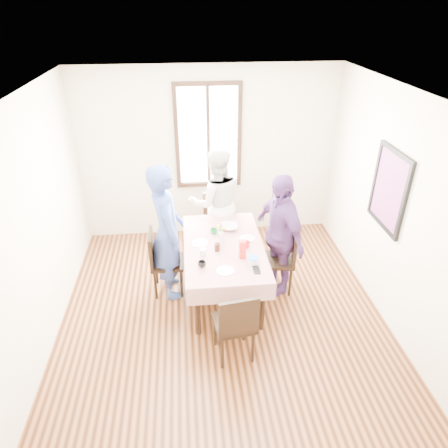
{
  "coord_description": "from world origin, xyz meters",
  "views": [
    {
      "loc": [
        -0.38,
        -3.76,
        3.51
      ],
      "look_at": [
        0.06,
        0.48,
        1.1
      ],
      "focal_mm": 32.33,
      "sensor_mm": 36.0,
      "label": 1
    }
  ],
  "objects_px": {
    "person_far": "(216,203)",
    "person_right": "(278,235)",
    "chair_left": "(167,262)",
    "chair_near": "(234,323)",
    "chair_far": "(216,225)",
    "dining_table": "(224,270)",
    "person_left": "(166,232)",
    "chair_right": "(278,260)"
  },
  "relations": [
    {
      "from": "dining_table",
      "to": "person_far",
      "type": "distance_m",
      "value": 1.15
    },
    {
      "from": "chair_far",
      "to": "chair_near",
      "type": "relative_size",
      "value": 1.0
    },
    {
      "from": "dining_table",
      "to": "chair_near",
      "type": "xyz_separation_m",
      "value": [
        0.0,
        -1.07,
        0.08
      ]
    },
    {
      "from": "chair_left",
      "to": "chair_far",
      "type": "relative_size",
      "value": 1.0
    },
    {
      "from": "dining_table",
      "to": "chair_left",
      "type": "height_order",
      "value": "chair_left"
    },
    {
      "from": "person_right",
      "to": "person_left",
      "type": "bearing_deg",
      "value": -114.0
    },
    {
      "from": "chair_far",
      "to": "person_left",
      "type": "height_order",
      "value": "person_left"
    },
    {
      "from": "person_left",
      "to": "chair_right",
      "type": "bearing_deg",
      "value": -105.85
    },
    {
      "from": "person_left",
      "to": "chair_left",
      "type": "bearing_deg",
      "value": 78.0
    },
    {
      "from": "person_left",
      "to": "dining_table",
      "type": "bearing_deg",
      "value": -113.58
    },
    {
      "from": "chair_right",
      "to": "chair_near",
      "type": "relative_size",
      "value": 1.0
    },
    {
      "from": "person_far",
      "to": "person_right",
      "type": "bearing_deg",
      "value": 121.04
    },
    {
      "from": "person_right",
      "to": "dining_table",
      "type": "bearing_deg",
      "value": -106.19
    },
    {
      "from": "chair_left",
      "to": "person_far",
      "type": "bearing_deg",
      "value": 140.88
    },
    {
      "from": "dining_table",
      "to": "chair_near",
      "type": "relative_size",
      "value": 1.71
    },
    {
      "from": "chair_left",
      "to": "person_far",
      "type": "relative_size",
      "value": 0.54
    },
    {
      "from": "person_far",
      "to": "person_right",
      "type": "height_order",
      "value": "person_far"
    },
    {
      "from": "chair_near",
      "to": "person_right",
      "type": "height_order",
      "value": "person_right"
    },
    {
      "from": "chair_near",
      "to": "person_left",
      "type": "distance_m",
      "value": 1.48
    },
    {
      "from": "dining_table",
      "to": "person_far",
      "type": "relative_size",
      "value": 0.92
    },
    {
      "from": "person_left",
      "to": "person_far",
      "type": "xyz_separation_m",
      "value": [
        0.71,
        0.9,
        -0.07
      ]
    },
    {
      "from": "chair_near",
      "to": "person_right",
      "type": "relative_size",
      "value": 0.54
    },
    {
      "from": "person_right",
      "to": "chair_right",
      "type": "bearing_deg",
      "value": 69.91
    },
    {
      "from": "chair_right",
      "to": "chair_far",
      "type": "xyz_separation_m",
      "value": [
        -0.73,
        1.02,
        0.0
      ]
    },
    {
      "from": "dining_table",
      "to": "chair_far",
      "type": "relative_size",
      "value": 1.71
    },
    {
      "from": "chair_right",
      "to": "person_far",
      "type": "distance_m",
      "value": 1.3
    },
    {
      "from": "person_right",
      "to": "chair_far",
      "type": "bearing_deg",
      "value": -165.2
    },
    {
      "from": "chair_right",
      "to": "chair_near",
      "type": "bearing_deg",
      "value": 156.47
    },
    {
      "from": "dining_table",
      "to": "chair_near",
      "type": "distance_m",
      "value": 1.07
    },
    {
      "from": "person_right",
      "to": "chair_near",
      "type": "bearing_deg",
      "value": -52.58
    },
    {
      "from": "chair_right",
      "to": "person_left",
      "type": "bearing_deg",
      "value": 95.81
    },
    {
      "from": "chair_left",
      "to": "chair_right",
      "type": "bearing_deg",
      "value": 86.05
    },
    {
      "from": "chair_far",
      "to": "chair_left",
      "type": "bearing_deg",
      "value": 58.68
    },
    {
      "from": "dining_table",
      "to": "chair_left",
      "type": "relative_size",
      "value": 1.71
    },
    {
      "from": "chair_left",
      "to": "person_left",
      "type": "distance_m",
      "value": 0.46
    },
    {
      "from": "chair_left",
      "to": "person_right",
      "type": "bearing_deg",
      "value": 86.0
    },
    {
      "from": "person_left",
      "to": "person_far",
      "type": "relative_size",
      "value": 1.08
    },
    {
      "from": "chair_near",
      "to": "chair_left",
      "type": "bearing_deg",
      "value": 113.01
    },
    {
      "from": "chair_far",
      "to": "chair_near",
      "type": "xyz_separation_m",
      "value": [
        0.0,
        -2.14,
        0.0
      ]
    },
    {
      "from": "person_right",
      "to": "person_far",
      "type": "bearing_deg",
      "value": -164.68
    },
    {
      "from": "dining_table",
      "to": "chair_right",
      "type": "relative_size",
      "value": 1.71
    },
    {
      "from": "person_far",
      "to": "chair_right",
      "type": "bearing_deg",
      "value": 121.78
    }
  ]
}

